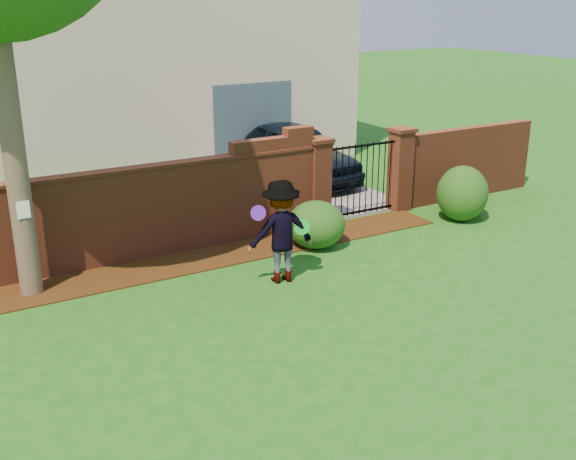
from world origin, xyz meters
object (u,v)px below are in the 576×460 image
frisbee_green (302,227)px  man (281,232)px  frisbee_purple (258,213)px  car (301,154)px

frisbee_green → man: bearing=155.3°
man → frisbee_purple: (-0.46, -0.05, 0.43)m
frisbee_green → car: bearing=58.6°
car → frisbee_purple: size_ratio=17.11×
man → frisbee_green: man is taller
man → frisbee_green: size_ratio=6.26×
man → frisbee_purple: size_ratio=6.96×
frisbee_purple → man: bearing=5.7°
car → man: bearing=-126.0°
car → man: (-3.74, -5.47, 0.14)m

